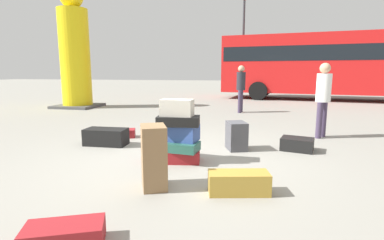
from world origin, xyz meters
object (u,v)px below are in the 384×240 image
Objects in this scene: suitcase_tan_upright_blue at (239,183)px; suitcase_black_behind_tower at (297,144)px; suitcase_maroon_left_side at (64,235)px; suitcase_charcoal_foreground_near at (236,136)px; suitcase_black_white_trunk at (106,137)px; parked_bus at (336,62)px; person_tourist_with_camera at (323,94)px; person_bearded_onlooker at (241,85)px; suitcase_tower at (177,135)px; suitcase_maroon_right_side at (119,133)px; yellow_dummy_statue at (75,54)px; lamp_post at (244,29)px; suitcase_brown_foreground_far at (154,157)px.

suitcase_black_behind_tower is (0.93, 2.13, -0.01)m from suitcase_tan_upright_blue.
suitcase_charcoal_foreground_near is at bearing 46.81° from suitcase_maroon_left_side.
parked_bus reaches higher than suitcase_black_white_trunk.
suitcase_maroon_left_side is 5.59m from person_tourist_with_camera.
person_tourist_with_camera is (1.89, -3.56, -0.01)m from person_bearded_onlooker.
suitcase_black_behind_tower is 0.05× the size of parked_bus.
suitcase_charcoal_foreground_near is 11.22m from parked_bus.
suitcase_tower is 2.46m from suitcase_maroon_left_side.
suitcase_maroon_right_side is 6.46m from yellow_dummy_statue.
person_tourist_with_camera is at bearing -77.58° from lamp_post.
yellow_dummy_statue is at bearing 161.46° from suitcase_black_behind_tower.
suitcase_black_white_trunk reaches higher than suitcase_tan_upright_blue.
person_bearded_onlooker is at bearing -87.96° from lamp_post.
suitcase_charcoal_foreground_near is 0.32× the size of person_tourist_with_camera.
lamp_post is (0.49, 12.93, 3.19)m from suitcase_brown_foreground_far.
yellow_dummy_statue is 0.42× the size of parked_bus.
suitcase_brown_foreground_far is (1.61, -1.81, 0.23)m from suitcase_black_white_trunk.
lamp_post is at bearing 77.58° from suitcase_black_white_trunk.
yellow_dummy_statue is at bearing 120.62° from suitcase_tan_upright_blue.
suitcase_tower is 1.57× the size of suitcase_maroon_left_side.
person_bearded_onlooker is at bearing 72.11° from suitcase_charcoal_foreground_near.
suitcase_black_white_trunk is 0.50× the size of person_bearded_onlooker.
suitcase_black_white_trunk is at bearing 164.45° from suitcase_charcoal_foreground_near.
person_tourist_with_camera is at bearing 18.84° from suitcase_charcoal_foreground_near.
suitcase_tower reaches higher than suitcase_brown_foreground_far.
yellow_dummy_statue reaches higher than suitcase_brown_foreground_far.
suitcase_tower is at bearing -25.71° from suitcase_black_white_trunk.
suitcase_maroon_right_side is 1.08× the size of suitcase_maroon_left_side.
person_bearded_onlooker is 0.15× the size of parked_bus.
suitcase_maroon_left_side is 0.39× the size of person_bearded_onlooker.
person_tourist_with_camera is 0.14× the size of parked_bus.
suitcase_charcoal_foreground_near is at bearing 41.66° from suitcase_brown_foreground_far.
suitcase_black_white_trunk is 3.40m from suitcase_maroon_left_side.
suitcase_tan_upright_blue is at bearing 22.06° from suitcase_maroon_left_side.
suitcase_tower is at bearing -136.86° from suitcase_black_behind_tower.
person_bearded_onlooker is 0.30× the size of lamp_post.
suitcase_maroon_right_side is at bearing 125.15° from suitcase_tan_upright_blue.
suitcase_charcoal_foreground_near reaches higher than suitcase_black_behind_tower.
person_bearded_onlooker is at bearing 79.89° from suitcase_tan_upright_blue.
lamp_post is at bearing 58.92° from suitcase_maroon_right_side.
parked_bus reaches higher than suitcase_black_behind_tower.
person_tourist_with_camera is at bearing 52.05° from suitcase_tan_upright_blue.
person_tourist_with_camera reaches higher than suitcase_charcoal_foreground_near.
suitcase_black_white_trunk is 6.96m from yellow_dummy_statue.
suitcase_maroon_left_side is at bearing -93.23° from lamp_post.
lamp_post reaches higher than suitcase_black_white_trunk.
suitcase_maroon_right_side is 5.13m from person_bearded_onlooker.
suitcase_tower is 1.10m from suitcase_brown_foreground_far.
person_tourist_with_camera reaches higher than suitcase_tower.
lamp_post is at bearing -179.88° from parked_bus.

